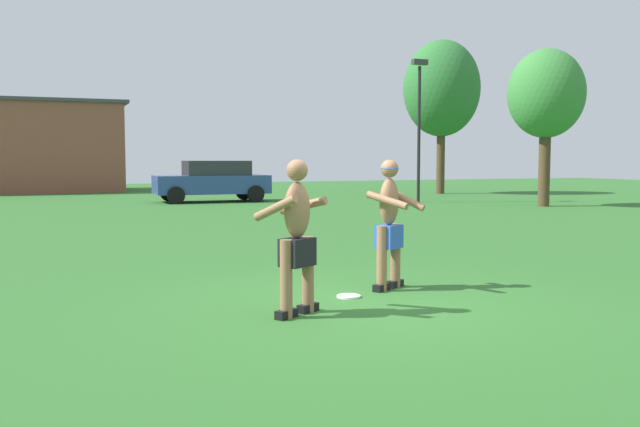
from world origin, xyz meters
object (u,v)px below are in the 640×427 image
(lamp_post, at_px, (419,114))
(tree_right_field, at_px, (546,95))
(car_blue_mid_lot, at_px, (213,180))
(player_in_black, at_px, (297,234))
(tree_behind_players, at_px, (442,89))
(player_with_cap, at_px, (390,219))
(frisbee, at_px, (349,296))

(lamp_post, height_order, tree_right_field, tree_right_field)
(car_blue_mid_lot, xyz_separation_m, lamp_post, (7.16, -3.28, 2.49))
(player_in_black, distance_m, lamp_post, 19.43)
(tree_behind_players, bearing_deg, lamp_post, -128.69)
(player_with_cap, bearing_deg, tree_behind_players, 56.72)
(lamp_post, bearing_deg, player_in_black, -123.79)
(player_with_cap, height_order, lamp_post, lamp_post)
(player_with_cap, height_order, tree_right_field, tree_right_field)
(tree_behind_players, bearing_deg, player_in_black, -125.07)
(player_with_cap, height_order, frisbee, player_with_cap)
(player_in_black, bearing_deg, player_with_cap, 30.40)
(player_in_black, relative_size, tree_right_field, 0.30)
(player_in_black, xyz_separation_m, frisbee, (0.90, 0.65, -0.86))
(frisbee, height_order, tree_behind_players, tree_behind_players)
(lamp_post, bearing_deg, car_blue_mid_lot, 155.41)
(lamp_post, bearing_deg, player_with_cap, -121.18)
(frisbee, bearing_deg, lamp_post, 57.42)
(player_with_cap, xyz_separation_m, car_blue_mid_lot, (1.97, 18.37, -0.08))
(player_in_black, bearing_deg, car_blue_mid_lot, 79.55)
(car_blue_mid_lot, bearing_deg, player_with_cap, -96.13)
(tree_behind_players, bearing_deg, car_blue_mid_lot, -169.73)
(player_in_black, distance_m, frisbee, 1.40)
(lamp_post, xyz_separation_m, tree_behind_players, (4.28, 5.35, 1.61))
(car_blue_mid_lot, relative_size, tree_behind_players, 0.60)
(player_with_cap, height_order, car_blue_mid_lot, player_with_cap)
(player_with_cap, xyz_separation_m, player_in_black, (-1.59, -0.93, -0.03))
(player_in_black, bearing_deg, frisbee, 35.84)
(player_with_cap, bearing_deg, frisbee, -157.63)
(player_with_cap, height_order, tree_behind_players, tree_behind_players)
(player_with_cap, relative_size, frisbee, 5.78)
(frisbee, bearing_deg, player_with_cap, 22.37)
(lamp_post, distance_m, tree_behind_players, 7.04)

